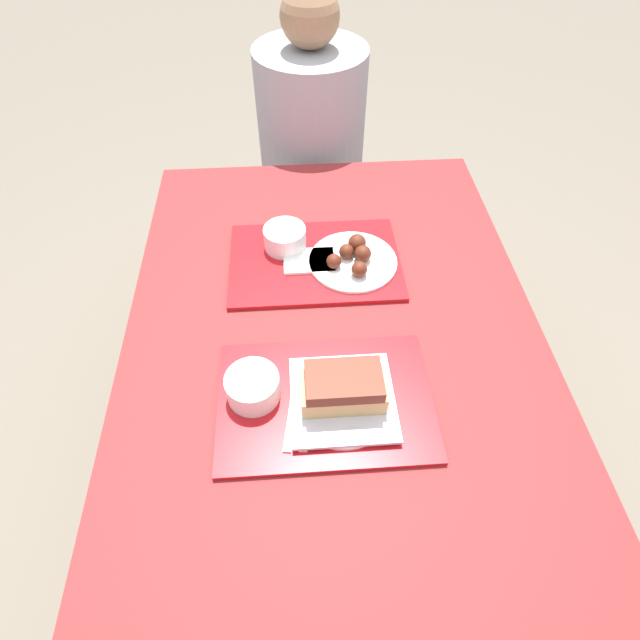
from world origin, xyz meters
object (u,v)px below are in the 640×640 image
bowl_coleslaw_near (253,386)px  brisket_sandwich_plate (341,393)px  tray_near (325,401)px  wings_plate_far (353,258)px  bowl_coleslaw_far (285,237)px  person_seated_across (313,127)px  tray_far (315,262)px

bowl_coleslaw_near → brisket_sandwich_plate: brisket_sandwich_plate is taller
bowl_coleslaw_near → tray_near: bearing=-8.3°
wings_plate_far → tray_near: bearing=-104.2°
bowl_coleslaw_near → wings_plate_far: (0.24, 0.37, -0.02)m
brisket_sandwich_plate → bowl_coleslaw_far: brisket_sandwich_plate is taller
brisket_sandwich_plate → person_seated_across: 1.09m
tray_near → brisket_sandwich_plate: size_ratio=2.05×
tray_far → bowl_coleslaw_far: size_ratio=3.99×
brisket_sandwich_plate → wings_plate_far: 0.41m
tray_far → brisket_sandwich_plate: (0.03, -0.42, 0.04)m
brisket_sandwich_plate → person_seated_across: (0.01, 1.08, -0.04)m
wings_plate_far → person_seated_across: 0.69m
tray_far → bowl_coleslaw_far: bowl_coleslaw_far is taller
bowl_coleslaw_far → bowl_coleslaw_near: bearing=-99.3°
person_seated_across → bowl_coleslaw_near: bearing=-99.6°
tray_far → tray_near: bearing=-90.6°
brisket_sandwich_plate → wings_plate_far: size_ratio=0.94×
bowl_coleslaw_near → bowl_coleslaw_far: same height
wings_plate_far → tray_far: bearing=170.1°
tray_near → person_seated_across: size_ratio=0.59×
brisket_sandwich_plate → bowl_coleslaw_far: 0.48m
bowl_coleslaw_near → person_seated_across: size_ratio=0.15×
wings_plate_far → person_seated_across: (-0.06, 0.69, -0.02)m
wings_plate_far → brisket_sandwich_plate: bearing=-99.9°
tray_far → bowl_coleslaw_near: size_ratio=3.99×
bowl_coleslaw_near → tray_far: bearing=69.4°
tray_near → tray_far: 0.41m
tray_far → brisket_sandwich_plate: brisket_sandwich_plate is taller
tray_near → wings_plate_far: wings_plate_far is taller
bowl_coleslaw_far → person_seated_across: (0.11, 0.61, -0.04)m
tray_far → brisket_sandwich_plate: 0.42m
bowl_coleslaw_near → person_seated_across: bearing=80.4°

